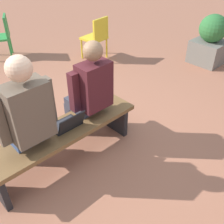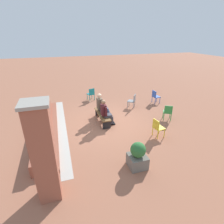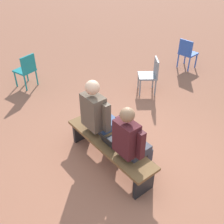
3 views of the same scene
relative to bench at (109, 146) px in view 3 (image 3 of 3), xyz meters
The scene contains 8 objects.
ground_plane 0.42m from the bench, 128.39° to the right, with size 60.00×60.00×0.00m, color #9E6047.
bench is the anchor object (origin of this frame).
person_student 0.57m from the bench, behind, with size 0.54×0.68×1.34m.
person_adult 0.53m from the bench, 11.54° to the right, with size 0.59×0.74×1.42m.
laptop 0.16m from the bench, 167.93° to the left, with size 0.32×0.29×0.21m.
plastic_chair_near_bench_left 2.57m from the bench, 60.72° to the right, with size 0.59×0.59×0.84m.
plastic_chair_near_bench_right 3.34m from the bench, ahead, with size 0.52×0.52×0.84m.
plastic_chair_foreground 4.28m from the bench, 68.59° to the right, with size 0.45×0.45×0.84m.
Camera 3 is at (-2.35, 2.13, 3.21)m, focal length 42.00 mm.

